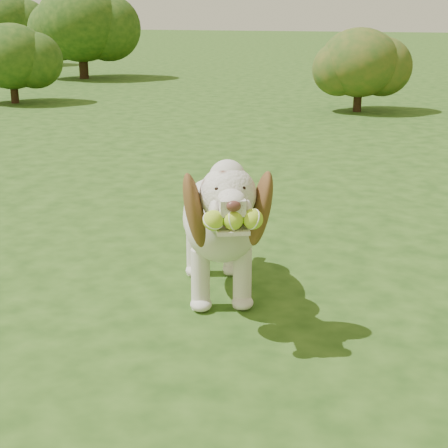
# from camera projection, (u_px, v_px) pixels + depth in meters

# --- Properties ---
(ground) EXTENTS (80.00, 80.00, 0.00)m
(ground) POSITION_uv_depth(u_px,v_px,m) (165.00, 252.00, 4.54)
(ground) COLOR #1E3F12
(ground) RESTS_ON ground
(dog) EXTENTS (0.78, 1.31, 0.88)m
(dog) POSITION_uv_depth(u_px,v_px,m) (219.00, 217.00, 3.71)
(dog) COLOR silver
(dog) RESTS_ON ground
(shrub_a) EXTENTS (1.25, 1.25, 1.29)m
(shrub_a) POSITION_uv_depth(u_px,v_px,m) (11.00, 56.00, 11.20)
(shrub_a) COLOR #382314
(shrub_a) RESTS_ON ground
(shrub_c) EXTENTS (1.21, 1.21, 1.25)m
(shrub_c) POSITION_uv_depth(u_px,v_px,m) (360.00, 63.00, 10.30)
(shrub_c) COLOR #382314
(shrub_c) RESTS_ON ground
(shrub_g) EXTENTS (1.87, 1.87, 1.94)m
(shrub_g) POSITION_uv_depth(u_px,v_px,m) (3.00, 22.00, 18.22)
(shrub_g) COLOR #382314
(shrub_g) RESTS_ON ground
(shrub_e) EXTENTS (1.94, 1.94, 2.01)m
(shrub_e) POSITION_uv_depth(u_px,v_px,m) (81.00, 23.00, 14.89)
(shrub_e) COLOR #382314
(shrub_e) RESTS_ON ground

